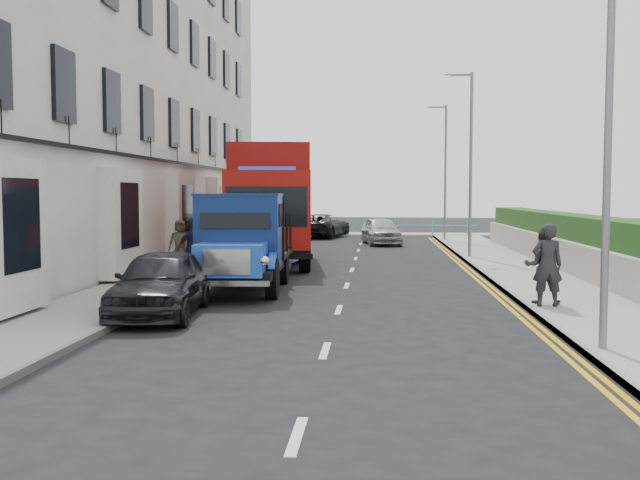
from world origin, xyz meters
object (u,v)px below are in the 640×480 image
(lamp_far, at_px, (443,164))
(parked_car_front, at_px, (161,283))
(lamp_mid, at_px, (468,153))
(red_lorry, at_px, (270,201))
(lamp_near, at_px, (601,95))
(pedestrian_east_near, at_px, (547,265))
(bedford_lorry, at_px, (240,249))

(lamp_far, distance_m, parked_car_front, 24.50)
(lamp_mid, distance_m, red_lorry, 7.65)
(lamp_near, xyz_separation_m, parked_car_front, (-7.78, 3.00, -3.32))
(parked_car_front, distance_m, pedestrian_east_near, 8.08)
(lamp_near, distance_m, red_lorry, 16.03)
(lamp_far, bearing_deg, parked_car_front, -108.68)
(parked_car_front, bearing_deg, lamp_mid, 54.65)
(parked_car_front, bearing_deg, lamp_near, -25.55)
(red_lorry, bearing_deg, lamp_near, -70.48)
(lamp_mid, bearing_deg, lamp_near, -90.00)
(lamp_near, height_order, lamp_mid, same)
(red_lorry, bearing_deg, parked_car_front, -100.28)
(lamp_mid, distance_m, pedestrian_east_near, 12.27)
(lamp_mid, relative_size, parked_car_front, 1.75)
(lamp_mid, height_order, lamp_far, same)
(red_lorry, xyz_separation_m, pedestrian_east_near, (7.44, -10.10, -1.24))
(lamp_near, relative_size, parked_car_front, 1.75)
(lamp_far, height_order, parked_car_front, lamp_far)
(pedestrian_east_near, bearing_deg, red_lorry, -54.67)
(lamp_near, xyz_separation_m, lamp_far, (0.00, 26.00, 0.00))
(lamp_far, distance_m, bedford_lorry, 21.07)
(lamp_near, height_order, bedford_lorry, lamp_near)
(lamp_far, relative_size, pedestrian_east_near, 3.99)
(parked_car_front, bearing_deg, lamp_far, 66.86)
(lamp_far, distance_m, red_lorry, 13.94)
(lamp_near, xyz_separation_m, red_lorry, (-7.22, 14.20, -1.76))
(bedford_lorry, bearing_deg, parked_car_front, -109.85)
(lamp_far, xyz_separation_m, bedford_lorry, (-6.76, -19.75, -2.87))
(lamp_near, distance_m, pedestrian_east_near, 5.09)
(lamp_near, xyz_separation_m, bedford_lorry, (-6.76, 6.25, -2.87))
(red_lorry, distance_m, parked_car_front, 11.32)
(lamp_mid, xyz_separation_m, lamp_far, (0.00, 10.00, 0.00))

